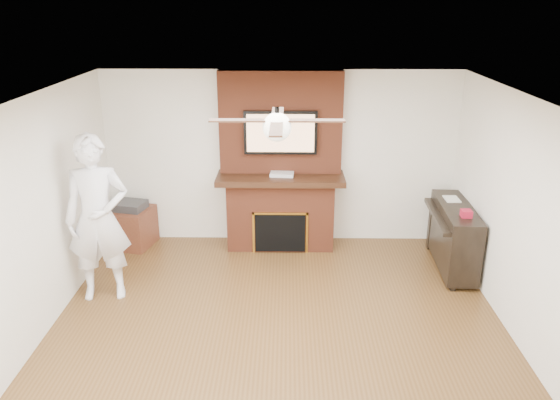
{
  "coord_description": "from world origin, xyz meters",
  "views": [
    {
      "loc": [
        0.09,
        -4.78,
        3.4
      ],
      "look_at": [
        0.01,
        0.9,
        1.29
      ],
      "focal_mm": 35.0,
      "sensor_mm": 36.0,
      "label": 1
    }
  ],
  "objects_px": {
    "person": "(98,219)",
    "piano": "(453,235)",
    "side_table": "(131,225)",
    "fireplace": "(281,179)"
  },
  "relations": [
    {
      "from": "side_table",
      "to": "person",
      "type": "bearing_deg",
      "value": -74.1
    },
    {
      "from": "person",
      "to": "piano",
      "type": "bearing_deg",
      "value": -0.57
    },
    {
      "from": "side_table",
      "to": "fireplace",
      "type": "bearing_deg",
      "value": 14.88
    },
    {
      "from": "person",
      "to": "side_table",
      "type": "height_order",
      "value": "person"
    },
    {
      "from": "person",
      "to": "piano",
      "type": "height_order",
      "value": "person"
    },
    {
      "from": "person",
      "to": "piano",
      "type": "xyz_separation_m",
      "value": [
        4.39,
        0.78,
        -0.53
      ]
    },
    {
      "from": "side_table",
      "to": "piano",
      "type": "relative_size",
      "value": 0.51
    },
    {
      "from": "fireplace",
      "to": "side_table",
      "type": "bearing_deg",
      "value": -178.23
    },
    {
      "from": "person",
      "to": "side_table",
      "type": "relative_size",
      "value": 2.88
    },
    {
      "from": "side_table",
      "to": "piano",
      "type": "xyz_separation_m",
      "value": [
        4.46,
        -0.66,
        0.16
      ]
    }
  ]
}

